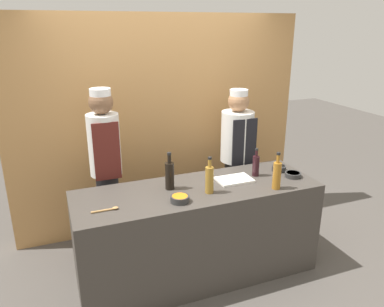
{
  "coord_description": "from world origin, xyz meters",
  "views": [
    {
      "loc": [
        -1.16,
        -2.82,
        2.28
      ],
      "look_at": [
        0.0,
        0.15,
        1.18
      ],
      "focal_mm": 35.0,
      "sensor_mm": 36.0,
      "label": 1
    }
  ],
  "objects_px": {
    "bottle_amber": "(277,175)",
    "chef_right": "(236,157)",
    "sauce_bowl_orange": "(180,198)",
    "sauce_bowl_green": "(279,168)",
    "cutting_board": "(234,180)",
    "bottle_vinegar": "(209,179)",
    "bottle_wine": "(256,165)",
    "bottle_soy": "(170,175)",
    "wooden_spoon": "(108,210)",
    "chef_left": "(106,168)",
    "sauce_bowl_yellow": "(293,174)"
  },
  "relations": [
    {
      "from": "bottle_amber",
      "to": "chef_right",
      "type": "relative_size",
      "value": 0.21
    },
    {
      "from": "sauce_bowl_orange",
      "to": "sauce_bowl_green",
      "type": "relative_size",
      "value": 1.13
    },
    {
      "from": "cutting_board",
      "to": "bottle_vinegar",
      "type": "distance_m",
      "value": 0.38
    },
    {
      "from": "bottle_wine",
      "to": "bottle_amber",
      "type": "bearing_deg",
      "value": -87.19
    },
    {
      "from": "sauce_bowl_green",
      "to": "bottle_soy",
      "type": "height_order",
      "value": "bottle_soy"
    },
    {
      "from": "bottle_soy",
      "to": "wooden_spoon",
      "type": "xyz_separation_m",
      "value": [
        -0.58,
        -0.22,
        -0.12
      ]
    },
    {
      "from": "cutting_board",
      "to": "chef_left",
      "type": "xyz_separation_m",
      "value": [
        -1.09,
        0.58,
        0.07
      ]
    },
    {
      "from": "wooden_spoon",
      "to": "chef_right",
      "type": "bearing_deg",
      "value": 26.12
    },
    {
      "from": "bottle_soy",
      "to": "chef_left",
      "type": "distance_m",
      "value": 0.71
    },
    {
      "from": "sauce_bowl_yellow",
      "to": "cutting_board",
      "type": "bearing_deg",
      "value": 167.85
    },
    {
      "from": "bottle_amber",
      "to": "bottle_soy",
      "type": "relative_size",
      "value": 1.0
    },
    {
      "from": "bottle_amber",
      "to": "bottle_wine",
      "type": "bearing_deg",
      "value": 92.81
    },
    {
      "from": "sauce_bowl_orange",
      "to": "bottle_wine",
      "type": "distance_m",
      "value": 0.91
    },
    {
      "from": "sauce_bowl_yellow",
      "to": "cutting_board",
      "type": "height_order",
      "value": "sauce_bowl_yellow"
    },
    {
      "from": "chef_right",
      "to": "sauce_bowl_yellow",
      "type": "bearing_deg",
      "value": -71.19
    },
    {
      "from": "sauce_bowl_orange",
      "to": "wooden_spoon",
      "type": "bearing_deg",
      "value": 174.26
    },
    {
      "from": "sauce_bowl_yellow",
      "to": "sauce_bowl_orange",
      "type": "relative_size",
      "value": 0.98
    },
    {
      "from": "sauce_bowl_orange",
      "to": "cutting_board",
      "type": "bearing_deg",
      "value": 20.25
    },
    {
      "from": "sauce_bowl_orange",
      "to": "chef_right",
      "type": "distance_m",
      "value": 1.25
    },
    {
      "from": "bottle_wine",
      "to": "wooden_spoon",
      "type": "distance_m",
      "value": 1.46
    },
    {
      "from": "sauce_bowl_orange",
      "to": "chef_left",
      "type": "xyz_separation_m",
      "value": [
        -0.47,
        0.81,
        0.05
      ]
    },
    {
      "from": "bottle_vinegar",
      "to": "bottle_soy",
      "type": "bearing_deg",
      "value": 145.43
    },
    {
      "from": "bottle_wine",
      "to": "chef_right",
      "type": "height_order",
      "value": "chef_right"
    },
    {
      "from": "chef_right",
      "to": "bottle_amber",
      "type": "bearing_deg",
      "value": -94.27
    },
    {
      "from": "cutting_board",
      "to": "wooden_spoon",
      "type": "bearing_deg",
      "value": -171.88
    },
    {
      "from": "bottle_amber",
      "to": "wooden_spoon",
      "type": "relative_size",
      "value": 1.58
    },
    {
      "from": "chef_left",
      "to": "chef_right",
      "type": "xyz_separation_m",
      "value": [
        1.42,
        -0.0,
        -0.08
      ]
    },
    {
      "from": "sauce_bowl_yellow",
      "to": "sauce_bowl_green",
      "type": "relative_size",
      "value": 1.11
    },
    {
      "from": "sauce_bowl_orange",
      "to": "bottle_vinegar",
      "type": "xyz_separation_m",
      "value": [
        0.3,
        0.07,
        0.1
      ]
    },
    {
      "from": "chef_right",
      "to": "cutting_board",
      "type": "bearing_deg",
      "value": -119.5
    },
    {
      "from": "bottle_amber",
      "to": "bottle_soy",
      "type": "bearing_deg",
      "value": 158.89
    },
    {
      "from": "sauce_bowl_green",
      "to": "sauce_bowl_yellow",
      "type": "bearing_deg",
      "value": -78.3
    },
    {
      "from": "bottle_soy",
      "to": "sauce_bowl_orange",
      "type": "bearing_deg",
      "value": -90.91
    },
    {
      "from": "cutting_board",
      "to": "bottle_wine",
      "type": "relative_size",
      "value": 1.18
    },
    {
      "from": "wooden_spoon",
      "to": "bottle_amber",
      "type": "bearing_deg",
      "value": -4.76
    },
    {
      "from": "cutting_board",
      "to": "sauce_bowl_yellow",
      "type": "bearing_deg",
      "value": -12.15
    },
    {
      "from": "wooden_spoon",
      "to": "chef_right",
      "type": "xyz_separation_m",
      "value": [
        1.53,
        0.75,
        -0.01
      ]
    },
    {
      "from": "sauce_bowl_yellow",
      "to": "bottle_wine",
      "type": "relative_size",
      "value": 0.56
    },
    {
      "from": "bottle_amber",
      "to": "bottle_soy",
      "type": "height_order",
      "value": "bottle_soy"
    },
    {
      "from": "sauce_bowl_yellow",
      "to": "bottle_soy",
      "type": "xyz_separation_m",
      "value": [
        -1.18,
        0.17,
        0.11
      ]
    },
    {
      "from": "bottle_vinegar",
      "to": "chef_right",
      "type": "relative_size",
      "value": 0.2
    },
    {
      "from": "bottle_vinegar",
      "to": "bottle_amber",
      "type": "height_order",
      "value": "bottle_amber"
    },
    {
      "from": "sauce_bowl_orange",
      "to": "sauce_bowl_green",
      "type": "height_order",
      "value": "same"
    },
    {
      "from": "bottle_wine",
      "to": "wooden_spoon",
      "type": "bearing_deg",
      "value": -171.84
    },
    {
      "from": "cutting_board",
      "to": "chef_right",
      "type": "xyz_separation_m",
      "value": [
        0.33,
        0.58,
        -0.01
      ]
    },
    {
      "from": "cutting_board",
      "to": "bottle_wine",
      "type": "height_order",
      "value": "bottle_wine"
    },
    {
      "from": "bottle_wine",
      "to": "chef_left",
      "type": "xyz_separation_m",
      "value": [
        -1.33,
        0.54,
        -0.03
      ]
    },
    {
      "from": "sauce_bowl_green",
      "to": "cutting_board",
      "type": "height_order",
      "value": "sauce_bowl_green"
    },
    {
      "from": "sauce_bowl_yellow",
      "to": "chef_left",
      "type": "relative_size",
      "value": 0.09
    },
    {
      "from": "sauce_bowl_yellow",
      "to": "sauce_bowl_orange",
      "type": "distance_m",
      "value": 1.19
    }
  ]
}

